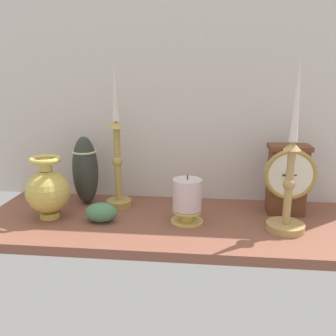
{
  "coord_description": "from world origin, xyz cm",
  "views": [
    {
      "loc": [
        8.31,
        -87.25,
        37.24
      ],
      "look_at": [
        -0.76,
        0.0,
        14.0
      ],
      "focal_mm": 38.31,
      "sensor_mm": 36.0,
      "label": 1
    }
  ],
  "objects": [
    {
      "name": "brass_vase_bulbous",
      "position": [
        -32.17,
        -1.99,
        7.74
      ],
      "size": [
        11.37,
        11.37,
        16.57
      ],
      "color": "gold",
      "rests_on": "ground_plane"
    },
    {
      "name": "candlestick_tall_center",
      "position": [
        28.49,
        -3.76,
        11.92
      ],
      "size": [
        9.2,
        9.2,
        41.15
      ],
      "color": "tan",
      "rests_on": "ground_plane"
    },
    {
      "name": "ivy_sprig",
      "position": [
        -17.77,
        -3.23,
        2.53
      ],
      "size": [
        8.17,
        5.72,
        5.06
      ],
      "color": "#467B53",
      "rests_on": "ground_plane"
    },
    {
      "name": "tall_ceramic_vase",
      "position": [
        -25.79,
        9.56,
        10.14
      ],
      "size": [
        7.33,
        7.33,
        19.99
      ],
      "color": "#2F332B",
      "rests_on": "ground_plane"
    },
    {
      "name": "pillar_candle_front",
      "position": [
        4.26,
        -0.9,
        6.08
      ],
      "size": [
        8.42,
        8.42,
        12.6
      ],
      "color": "#D0B357",
      "rests_on": "ground_plane"
    },
    {
      "name": "back_wall",
      "position": [
        0.0,
        18.5,
        32.5
      ],
      "size": [
        120.0,
        2.0,
        65.0
      ],
      "primitive_type": "cube",
      "color": "silver",
      "rests_on": "ground_plane"
    },
    {
      "name": "ground_plane",
      "position": [
        0.0,
        0.0,
        -1.2
      ],
      "size": [
        100.0,
        36.0,
        2.4
      ],
      "primitive_type": "cube",
      "color": "brown"
    },
    {
      "name": "mantel_clock",
      "position": [
        30.64,
        7.42,
        10.07
      ],
      "size": [
        13.58,
        8.16,
        18.98
      ],
      "color": "brown",
      "rests_on": "ground_plane"
    },
    {
      "name": "candlestick_tall_left",
      "position": [
        -15.91,
        8.49,
        14.41
      ],
      "size": [
        7.18,
        7.18,
        40.56
      ],
      "color": "#AE9047",
      "rests_on": "ground_plane"
    }
  ]
}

